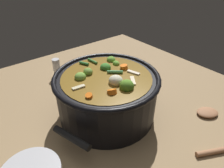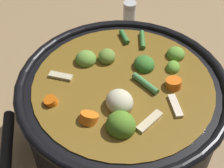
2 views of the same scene
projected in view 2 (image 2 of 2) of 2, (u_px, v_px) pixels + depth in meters
ground_plane at (121, 138)px, 0.58m from camera, size 1.10×1.10×0.00m
cooking_pot at (122, 111)px, 0.53m from camera, size 0.32×0.32×0.17m
salt_shaker at (129, 17)px, 0.78m from camera, size 0.03×0.03×0.08m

